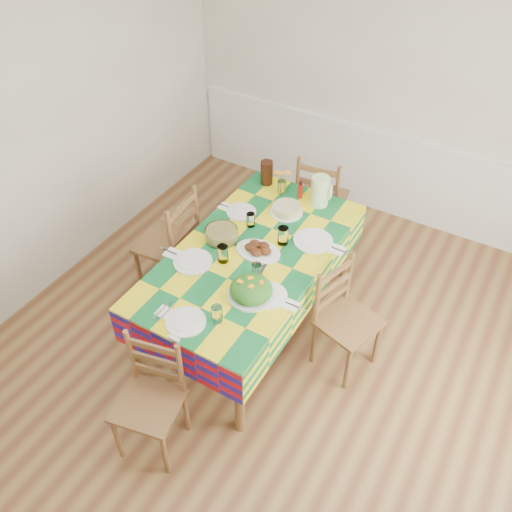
% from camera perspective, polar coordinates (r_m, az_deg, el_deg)
% --- Properties ---
extents(room, '(4.58, 5.08, 2.78)m').
position_cam_1_polar(room, '(3.41, 1.77, 1.34)').
color(room, brown).
rests_on(room, ground).
extents(wainscot, '(4.41, 0.06, 0.92)m').
position_cam_1_polar(wainscot, '(5.81, 13.76, 8.55)').
color(wainscot, white).
rests_on(wainscot, room).
extents(dining_table, '(1.10, 2.04, 0.79)m').
position_cam_1_polar(dining_table, '(4.25, -0.52, -0.50)').
color(dining_table, brown).
rests_on(dining_table, room).
extents(setting_near_head, '(0.45, 0.30, 0.13)m').
position_cam_1_polar(setting_near_head, '(3.69, -6.31, -6.56)').
color(setting_near_head, white).
rests_on(setting_near_head, dining_table).
extents(setting_left_near, '(0.54, 0.32, 0.14)m').
position_cam_1_polar(setting_left_near, '(4.11, -5.60, -0.24)').
color(setting_left_near, white).
rests_on(setting_left_near, dining_table).
extents(setting_left_far, '(0.46, 0.27, 0.12)m').
position_cam_1_polar(setting_left_far, '(4.52, -1.28, 4.40)').
color(setting_left_far, white).
rests_on(setting_left_far, dining_table).
extents(setting_right_near, '(0.51, 0.29, 0.13)m').
position_cam_1_polar(setting_right_near, '(3.88, 0.94, -3.23)').
color(setting_right_near, white).
rests_on(setting_right_near, dining_table).
extents(setting_right_far, '(0.59, 0.34, 0.15)m').
position_cam_1_polar(setting_right_far, '(4.27, 4.98, 1.78)').
color(setting_right_far, white).
rests_on(setting_right_far, dining_table).
extents(meat_platter, '(0.36, 0.26, 0.07)m').
position_cam_1_polar(meat_platter, '(4.17, 0.23, 0.70)').
color(meat_platter, white).
rests_on(meat_platter, dining_table).
extents(salad_platter, '(0.34, 0.34, 0.14)m').
position_cam_1_polar(salad_platter, '(3.82, -0.53, -3.58)').
color(salad_platter, white).
rests_on(salad_platter, dining_table).
extents(pasta_bowl, '(0.26, 0.26, 0.09)m').
position_cam_1_polar(pasta_bowl, '(4.29, -3.66, 2.30)').
color(pasta_bowl, white).
rests_on(pasta_bowl, dining_table).
extents(cake, '(0.28, 0.28, 0.08)m').
position_cam_1_polar(cake, '(4.56, 3.23, 4.92)').
color(cake, white).
rests_on(cake, dining_table).
extents(serving_utensils, '(0.15, 0.34, 0.01)m').
position_cam_1_polar(serving_utensils, '(4.05, 0.30, -1.34)').
color(serving_utensils, black).
rests_on(serving_utensils, dining_table).
extents(flower_vase, '(0.15, 0.12, 0.24)m').
position_cam_1_polar(flower_vase, '(4.76, 2.72, 7.62)').
color(flower_vase, white).
rests_on(flower_vase, dining_table).
extents(hot_sauce, '(0.04, 0.04, 0.17)m').
position_cam_1_polar(hot_sauce, '(4.72, 4.70, 7.00)').
color(hot_sauce, '#B71A0E').
rests_on(hot_sauce, dining_table).
extents(green_pitcher, '(0.16, 0.16, 0.27)m').
position_cam_1_polar(green_pitcher, '(4.64, 6.74, 6.82)').
color(green_pitcher, '#C1EFA8').
rests_on(green_pitcher, dining_table).
extents(tea_pitcher, '(0.11, 0.11, 0.22)m').
position_cam_1_polar(tea_pitcher, '(4.88, 1.14, 8.77)').
color(tea_pitcher, black).
rests_on(tea_pitcher, dining_table).
extents(name_card, '(0.08, 0.03, 0.02)m').
position_cam_1_polar(name_card, '(3.62, -8.62, -8.59)').
color(name_card, white).
rests_on(name_card, dining_table).
extents(chair_near, '(0.49, 0.47, 0.94)m').
position_cam_1_polar(chair_near, '(3.78, -11.02, -14.61)').
color(chair_near, brown).
rests_on(chair_near, room).
extents(chair_far, '(0.49, 0.47, 1.00)m').
position_cam_1_polar(chair_far, '(5.27, 6.75, 5.89)').
color(chair_far, brown).
rests_on(chair_far, room).
extents(chair_left, '(0.49, 0.51, 1.06)m').
position_cam_1_polar(chair_left, '(4.73, -8.91, 1.27)').
color(chair_left, brown).
rests_on(chair_left, room).
extents(chair_right, '(0.50, 0.52, 0.95)m').
position_cam_1_polar(chair_right, '(4.19, 9.28, -6.58)').
color(chair_right, brown).
rests_on(chair_right, room).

